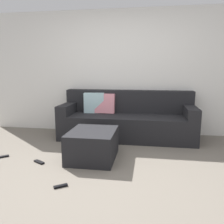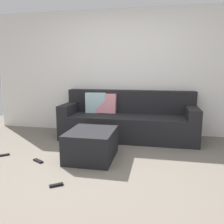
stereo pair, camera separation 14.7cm
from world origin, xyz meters
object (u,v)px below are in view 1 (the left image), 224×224
couch_sectional (126,120)px  ottoman (93,144)px  remote_by_storage_bin (39,162)px  remote_near_ottoman (61,186)px  remote_under_side_table (2,157)px

couch_sectional → ottoman: 1.22m
remote_by_storage_bin → ottoman: bearing=51.3°
remote_near_ottoman → remote_under_side_table: (-1.18, 0.69, 0.00)m
couch_sectional → ottoman: (-0.37, -1.15, -0.13)m
ottoman → couch_sectional: bearing=72.0°
remote_by_storage_bin → remote_under_side_table: (-0.63, 0.10, 0.00)m
remote_by_storage_bin → remote_under_side_table: bearing=-159.7°
couch_sectional → ottoman: couch_sectional is taller
couch_sectional → remote_under_side_table: size_ratio=13.37×
couch_sectional → remote_by_storage_bin: bearing=-126.9°
remote_under_side_table → remote_by_storage_bin: bearing=-49.0°
couch_sectional → remote_by_storage_bin: size_ratio=13.76×
couch_sectional → remote_near_ottoman: 2.12m
ottoman → remote_by_storage_bin: ottoman is taller
remote_near_ottoman → remote_by_storage_bin: same height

